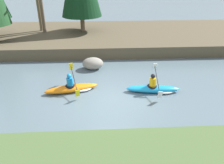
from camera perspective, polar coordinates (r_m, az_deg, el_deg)
ground_plane at (r=10.45m, az=-0.14°, el=-5.08°), size 90.00×90.00×0.00m
riverbank_far at (r=19.43m, az=-1.77°, el=11.76°), size 44.00×8.98×0.84m
kayaker_lead at (r=11.37m, az=11.20°, el=-1.63°), size 2.79×2.07×1.20m
kayaker_middle at (r=11.40m, az=-10.00°, el=-1.44°), size 2.78×2.05×1.20m
boulder_midstream at (r=13.79m, az=-5.03°, el=4.87°), size 1.30×1.02×0.73m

